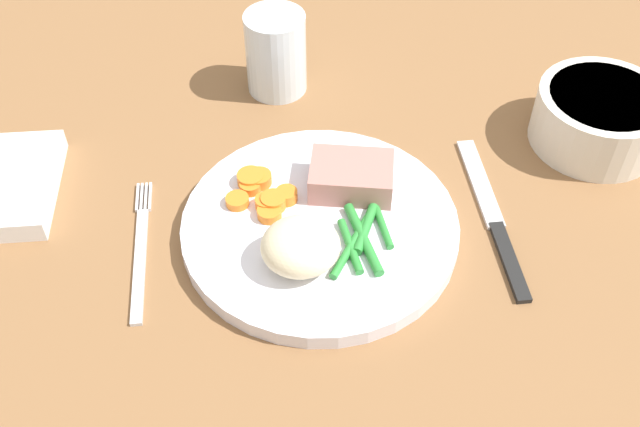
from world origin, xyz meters
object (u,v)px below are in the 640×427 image
fork (141,249)px  knife (493,218)px  meat_portion (351,177)px  salad_bowl (600,115)px  water_glass (278,58)px  dinner_plate (320,227)px

fork → knife: knife is taller
meat_portion → knife: meat_portion is taller
salad_bowl → water_glass: bearing=158.0°
knife → salad_bowl: 16.71cm
dinner_plate → water_glass: bearing=95.2°
fork → salad_bowl: 46.83cm
meat_portion → salad_bowl: size_ratio=0.59×
fork → knife: bearing=-0.2°
meat_portion → knife: 13.82cm
knife → meat_portion: bearing=161.1°
meat_portion → water_glass: (-5.43, 18.25, 0.85)cm
fork → salad_bowl: bearing=11.9°
fork → meat_portion: bearing=11.9°
fork → salad_bowl: salad_bowl is taller
water_glass → salad_bowl: 33.94cm
fork → water_glass: water_glass is taller
knife → fork: bearing=179.4°
dinner_plate → fork: bearing=-179.1°
salad_bowl → dinner_plate: bearing=-162.1°
dinner_plate → meat_portion: size_ratio=3.29×
meat_portion → salad_bowl: bearing=12.0°
meat_portion → knife: (12.85, -4.25, -2.80)cm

